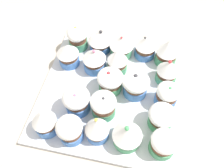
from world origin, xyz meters
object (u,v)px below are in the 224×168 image
Objects in this scene: cupcake_0 at (78,37)px; cupcake_13 at (136,85)px; cupcake_1 at (68,54)px; cupcake_18 at (162,117)px; cupcake_5 at (77,100)px; cupcake_15 at (167,52)px; cupcake_9 at (110,81)px; cupcake_19 at (164,143)px; cupcake_2 at (45,122)px; cupcake_4 at (94,59)px; cupcake_3 at (100,40)px; cupcake_7 at (121,45)px; cupcake_8 at (118,61)px; cupcake_16 at (168,71)px; cupcake_11 at (97,129)px; cupcake_14 at (127,135)px; cupcake_12 at (146,46)px; cupcake_10 at (103,105)px; cupcake_17 at (167,95)px; baking_tray at (112,92)px; cupcake_6 at (70,129)px.

cupcake_0 reaches higher than cupcake_13.
cupcake_18 is at bearing 63.25° from cupcake_1.
cupcake_5 reaches higher than cupcake_18.
cupcake_9 is at bearing -47.61° from cupcake_15.
cupcake_0 is 1.18× the size of cupcake_19.
cupcake_2 is (19.93, 1.00, 0.18)cm from cupcake_1.
cupcake_19 is at bearing 46.50° from cupcake_4.
cupcake_4 is at bearing 175.97° from cupcake_5.
cupcake_3 is 1.03× the size of cupcake_7.
cupcake_8 is 13.12cm from cupcake_16.
cupcake_11 is 1.17× the size of cupcake_19.
cupcake_3 is 6.18cm from cupcake_7.
cupcake_12 is at bearing 178.64° from cupcake_14.
cupcake_2 is 26.29cm from cupcake_19.
cupcake_5 is 19.87cm from cupcake_18.
cupcake_1 is 18.37cm from cupcake_10.
cupcake_12 is 1.02× the size of cupcake_17.
cupcake_3 is at bearing -109.93° from cupcake_16.
cupcake_9 is at bearing -135.96° from baking_tray.
cupcake_18 is at bearing 0.94° from cupcake_15.
cupcake_1 is at bearing -88.46° from cupcake_8.
cupcake_0 is 32.43cm from cupcake_18.
cupcake_1 is at bearing -135.76° from cupcake_10.
cupcake_10 is 5.94cm from cupcake_11.
cupcake_5 is 0.98× the size of cupcake_16.
cupcake_16 is 1.25× the size of cupcake_19.
cupcake_15 reaches higher than cupcake_6.
cupcake_1 is at bearing -161.09° from cupcake_6.
baking_tray is 4.77× the size of cupcake_4.
cupcake_8 is at bearing 2.14° from cupcake_7.
cupcake_6 is 24.09cm from cupcake_17.
baking_tray is at bearing 44.04° from cupcake_9.
cupcake_3 reaches higher than cupcake_13.
cupcake_8 reaches higher than cupcake_3.
cupcake_15 is (1.24, 5.93, 0.60)cm from cupcake_12.
cupcake_3 is 27.37cm from cupcake_6.
cupcake_15 is at bearing -177.10° from cupcake_19.
cupcake_2 is at bearing -60.17° from cupcake_10.
cupcake_8 reaches higher than cupcake_18.
cupcake_9 is at bearing 24.09° from cupcake_3.
cupcake_18 is (19.88, 25.62, -0.36)cm from cupcake_0.
cupcake_11 is at bearing 94.04° from cupcake_2.
baking_tray is 5.21× the size of cupcake_1.
cupcake_0 is 6.45cm from cupcake_3.
cupcake_4 is 1.08× the size of cupcake_6.
cupcake_14 is at bearing 65.59° from cupcake_5.
cupcake_14 is 7.89cm from cupcake_19.
cupcake_15 is (0.87, 18.86, 0.46)cm from cupcake_3.
baking_tray is 4.77× the size of cupcake_5.
cupcake_9 is 7.21cm from cupcake_10.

